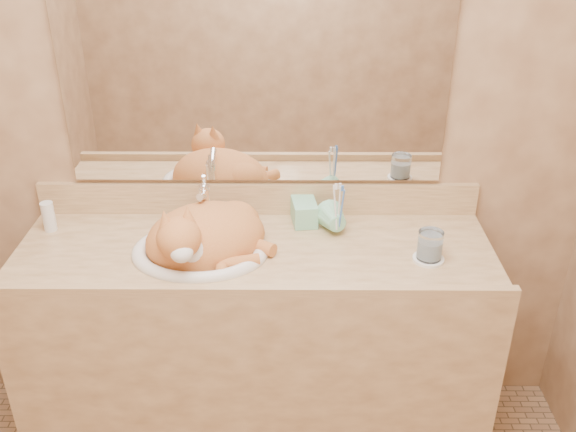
{
  "coord_description": "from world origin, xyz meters",
  "views": [
    {
      "loc": [
        0.12,
        -1.11,
        1.96
      ],
      "look_at": [
        0.11,
        0.7,
        0.99
      ],
      "focal_mm": 40.0,
      "sensor_mm": 36.0,
      "label": 1
    }
  ],
  "objects_px": {
    "cat": "(204,234)",
    "toothbrush_cup": "(338,226)",
    "vanity_counter": "(257,349)",
    "water_glass": "(430,245)",
    "soap_dispenser": "(307,207)",
    "sink_basin": "(199,235)"
  },
  "relations": [
    {
      "from": "vanity_counter",
      "to": "soap_dispenser",
      "type": "distance_m",
      "value": 0.56
    },
    {
      "from": "sink_basin",
      "to": "vanity_counter",
      "type": "bearing_deg",
      "value": 4.11
    },
    {
      "from": "cat",
      "to": "water_glass",
      "type": "bearing_deg",
      "value": -27.87
    },
    {
      "from": "soap_dispenser",
      "to": "vanity_counter",
      "type": "bearing_deg",
      "value": -150.8
    },
    {
      "from": "cat",
      "to": "toothbrush_cup",
      "type": "relative_size",
      "value": 3.95
    },
    {
      "from": "vanity_counter",
      "to": "toothbrush_cup",
      "type": "height_order",
      "value": "toothbrush_cup"
    },
    {
      "from": "water_glass",
      "to": "soap_dispenser",
      "type": "bearing_deg",
      "value": 153.58
    },
    {
      "from": "vanity_counter",
      "to": "water_glass",
      "type": "height_order",
      "value": "water_glass"
    },
    {
      "from": "sink_basin",
      "to": "water_glass",
      "type": "relative_size",
      "value": 4.65
    },
    {
      "from": "sink_basin",
      "to": "toothbrush_cup",
      "type": "distance_m",
      "value": 0.47
    },
    {
      "from": "vanity_counter",
      "to": "toothbrush_cup",
      "type": "bearing_deg",
      "value": 16.45
    },
    {
      "from": "cat",
      "to": "soap_dispenser",
      "type": "xyz_separation_m",
      "value": [
        0.34,
        0.14,
        0.03
      ]
    },
    {
      "from": "soap_dispenser",
      "to": "water_glass",
      "type": "height_order",
      "value": "soap_dispenser"
    },
    {
      "from": "toothbrush_cup",
      "to": "water_glass",
      "type": "distance_m",
      "value": 0.32
    },
    {
      "from": "soap_dispenser",
      "to": "toothbrush_cup",
      "type": "height_order",
      "value": "soap_dispenser"
    },
    {
      "from": "cat",
      "to": "toothbrush_cup",
      "type": "xyz_separation_m",
      "value": [
        0.45,
        0.1,
        -0.02
      ]
    },
    {
      "from": "cat",
      "to": "soap_dispenser",
      "type": "bearing_deg",
      "value": -1.07
    },
    {
      "from": "soap_dispenser",
      "to": "toothbrush_cup",
      "type": "relative_size",
      "value": 1.8
    },
    {
      "from": "sink_basin",
      "to": "toothbrush_cup",
      "type": "xyz_separation_m",
      "value": [
        0.46,
        0.1,
        -0.02
      ]
    },
    {
      "from": "toothbrush_cup",
      "to": "vanity_counter",
      "type": "bearing_deg",
      "value": -163.55
    },
    {
      "from": "toothbrush_cup",
      "to": "water_glass",
      "type": "relative_size",
      "value": 1.08
    },
    {
      "from": "sink_basin",
      "to": "soap_dispenser",
      "type": "height_order",
      "value": "soap_dispenser"
    }
  ]
}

